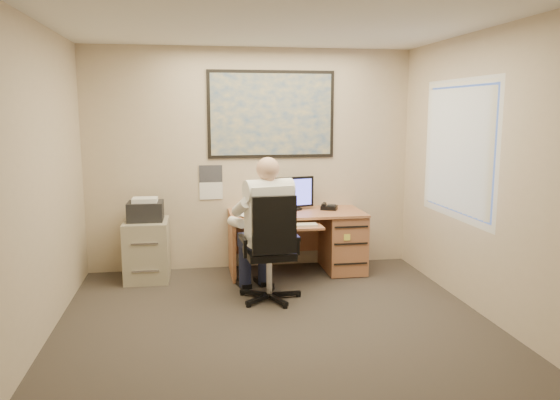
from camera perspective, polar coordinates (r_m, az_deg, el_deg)
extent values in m
cube|color=#352F29|center=(4.89, 0.13, -14.14)|extent=(4.00, 4.50, 0.00)
cube|color=white|center=(4.55, 0.14, 18.85)|extent=(4.00, 4.50, 0.00)
cube|color=beige|center=(6.74, -3.03, 4.23)|extent=(4.00, 0.00, 2.70)
cube|color=beige|center=(2.37, 9.17, -5.40)|extent=(4.00, 0.00, 2.70)
cube|color=beige|center=(4.64, -25.03, 1.04)|extent=(0.00, 4.50, 2.70)
cube|color=beige|center=(5.24, 22.27, 2.08)|extent=(0.00, 4.50, 2.70)
cube|color=#B0714B|center=(6.53, 1.75, -1.37)|extent=(1.60, 0.75, 0.03)
cube|color=#B37049|center=(6.75, 6.55, -4.34)|extent=(0.45, 0.70, 0.70)
cube|color=#B37049|center=(6.51, -5.04, -4.81)|extent=(0.04, 0.70, 0.70)
cube|color=#B37049|center=(6.92, 1.19, -3.16)|extent=(1.55, 0.03, 0.55)
cylinder|color=black|center=(6.67, 1.49, -0.92)|extent=(0.20, 0.20, 0.02)
cube|color=black|center=(6.62, 1.53, 0.83)|extent=(0.49, 0.15, 0.37)
cube|color=#5357E3|center=(6.60, 1.57, 0.80)|extent=(0.43, 0.11, 0.32)
cube|color=#B0714B|center=(6.10, 1.89, -2.86)|extent=(0.55, 0.30, 0.02)
cube|color=beige|center=(6.10, 1.89, -2.64)|extent=(0.43, 0.14, 0.02)
cube|color=black|center=(6.70, 5.15, -0.80)|extent=(0.24, 0.23, 0.05)
cylinder|color=silver|center=(6.43, 0.11, -0.65)|extent=(0.07, 0.07, 0.16)
cylinder|color=white|center=(6.69, 0.41, -0.58)|extent=(0.07, 0.07, 0.09)
cube|color=white|center=(6.46, -2.17, -1.24)|extent=(0.60, 0.56, 0.02)
cube|color=#1E4C93|center=(6.73, -0.90, 8.92)|extent=(1.56, 0.03, 1.06)
cube|color=white|center=(6.72, -7.23, 1.84)|extent=(0.28, 0.01, 0.42)
cube|color=#A79F86|center=(6.55, -13.72, -5.07)|extent=(0.51, 0.60, 0.70)
cube|color=black|center=(6.46, -13.87, -1.14)|extent=(0.40, 0.35, 0.22)
cube|color=white|center=(6.41, -13.93, 0.00)|extent=(0.28, 0.22, 0.05)
cylinder|color=silver|center=(5.72, -1.12, -7.82)|extent=(0.06, 0.06, 0.42)
cube|color=black|center=(5.65, -1.13, -5.59)|extent=(0.51, 0.51, 0.07)
cube|color=black|center=(5.34, -0.94, -2.66)|extent=(0.44, 0.09, 0.58)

